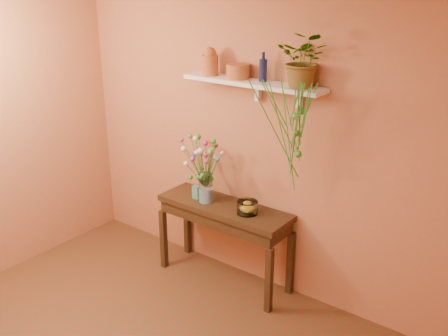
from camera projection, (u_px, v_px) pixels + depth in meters
room at (69, 225)px, 3.11m from camera, size 4.04×4.04×2.70m
sideboard at (224, 216)px, 4.76m from camera, size 1.29×0.41×0.78m
wall_shelf at (253, 84)px, 4.27m from camera, size 1.30×0.24×0.19m
terracotta_jug at (210, 62)px, 4.46m from camera, size 0.17×0.17×0.24m
terracotta_pot at (238, 71)px, 4.34m from camera, size 0.25×0.25×0.12m
blue_bottle at (263, 70)px, 4.21m from camera, size 0.07×0.07×0.24m
spider_plant at (304, 60)px, 3.94m from camera, size 0.43×0.39×0.43m
plant_fronds at (294, 125)px, 3.97m from camera, size 0.51×0.34×0.93m
glass_vase at (206, 190)px, 4.76m from camera, size 0.13×0.13×0.28m
bouquet at (202, 156)px, 4.64m from camera, size 0.54×0.43×0.49m
glass_bowl at (247, 208)px, 4.54m from camera, size 0.19×0.19×0.11m
lemon at (247, 208)px, 4.57m from camera, size 0.08×0.08×0.08m
carton at (196, 192)px, 4.84m from camera, size 0.07×0.05×0.13m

